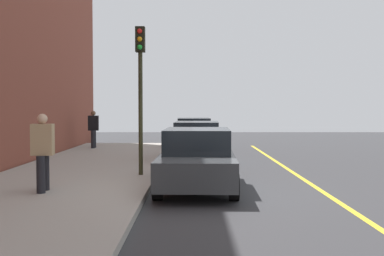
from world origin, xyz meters
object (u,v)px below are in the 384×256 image
object	(u,v)px
pedestrian_black_coat	(93,128)
pedestrian_tan_coat	(43,150)
parked_car_charcoal	(197,159)
parked_car_white	(197,142)
traffic_light_pole	(140,75)
parked_car_silver	(194,133)

from	to	relation	value
pedestrian_black_coat	pedestrian_tan_coat	xyz separation A→B (m)	(11.67, 1.27, 0.01)
parked_car_charcoal	parked_car_white	bearing A→B (deg)	179.63
pedestrian_black_coat	pedestrian_tan_coat	distance (m)	11.74
parked_car_white	pedestrian_black_coat	size ratio (longest dim) A/B	2.60
pedestrian_black_coat	traffic_light_pole	world-z (taller)	traffic_light_pole
parked_car_charcoal	pedestrian_tan_coat	size ratio (longest dim) A/B	2.49
pedestrian_black_coat	pedestrian_tan_coat	bearing A→B (deg)	6.22
parked_car_silver	pedestrian_black_coat	bearing A→B (deg)	-70.79
parked_car_white	pedestrian_tan_coat	world-z (taller)	pedestrian_tan_coat
parked_car_charcoal	pedestrian_black_coat	distance (m)	11.54
pedestrian_tan_coat	traffic_light_pole	distance (m)	3.82
parked_car_white	parked_car_charcoal	distance (m)	5.96
parked_car_silver	parked_car_charcoal	xyz separation A→B (m)	(12.15, 0.06, -0.00)
pedestrian_black_coat	parked_car_charcoal	bearing A→B (deg)	24.36
parked_car_silver	traffic_light_pole	world-z (taller)	traffic_light_pole
pedestrian_tan_coat	traffic_light_pole	world-z (taller)	traffic_light_pole
parked_car_white	pedestrian_tan_coat	bearing A→B (deg)	-26.35
parked_car_silver	parked_car_charcoal	bearing A→B (deg)	0.28
pedestrian_tan_coat	pedestrian_black_coat	bearing A→B (deg)	-173.78
parked_car_silver	parked_car_charcoal	distance (m)	12.15
parked_car_silver	pedestrian_tan_coat	xyz separation A→B (m)	(13.31, -3.43, 0.33)
traffic_light_pole	parked_car_silver	bearing A→B (deg)	171.84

